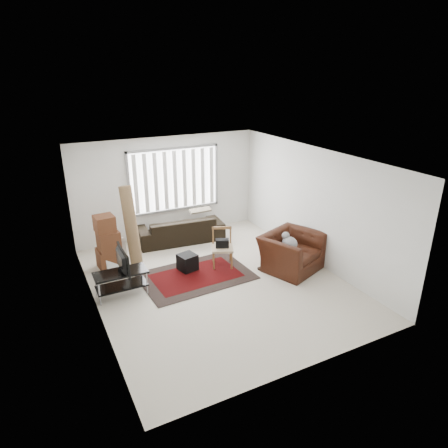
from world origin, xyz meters
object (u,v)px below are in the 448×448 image
at_px(sofa, 180,225).
at_px(side_chair, 222,246).
at_px(tv_stand, 121,278).
at_px(armchair, 292,249).
at_px(moving_boxes, 108,244).

height_order(sofa, side_chair, side_chair).
height_order(tv_stand, armchair, armchair).
bearing_deg(side_chair, moving_boxes, 178.53).
bearing_deg(tv_stand, armchair, -9.24).
xyz_separation_m(moving_boxes, side_chair, (2.35, -1.11, -0.09)).
relative_size(moving_boxes, side_chair, 1.40).
relative_size(sofa, side_chair, 2.50).
relative_size(tv_stand, side_chair, 1.16).
bearing_deg(sofa, moving_boxes, 24.48).
height_order(side_chair, armchair, armchair).
xyz_separation_m(sofa, armchair, (1.67, -2.64, 0.05)).
xyz_separation_m(moving_boxes, armchair, (3.69, -1.96, -0.10)).
bearing_deg(sofa, armchair, 128.15).
relative_size(sofa, armchair, 1.40).
relative_size(moving_boxes, armchair, 0.78).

